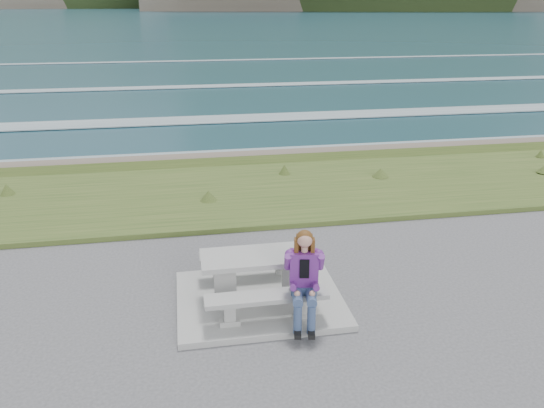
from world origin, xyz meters
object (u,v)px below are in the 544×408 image
at_px(bench_seaward, 253,257).
at_px(bench_landward, 267,301).
at_px(picnic_table, 259,264).
at_px(seated_woman, 304,292).

bearing_deg(bench_seaward, bench_landward, -90.00).
xyz_separation_m(bench_landward, bench_seaward, (0.00, 1.40, 0.00)).
relative_size(picnic_table, bench_seaward, 1.00).
bearing_deg(picnic_table, seated_woman, -57.89).
bearing_deg(bench_landward, picnic_table, 90.00).
xyz_separation_m(picnic_table, bench_seaward, (0.00, 0.70, -0.23)).
distance_m(picnic_table, bench_landward, 0.74).
bearing_deg(seated_woman, picnic_table, 132.33).
distance_m(bench_seaward, seated_woman, 1.63).
bearing_deg(bench_seaward, seated_woman, -71.17).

